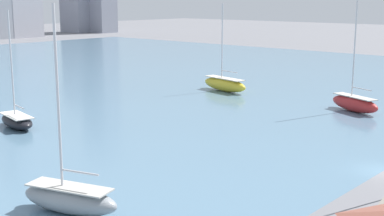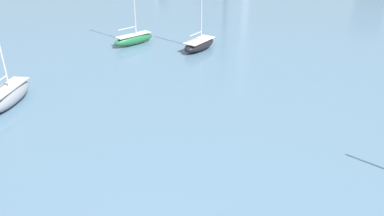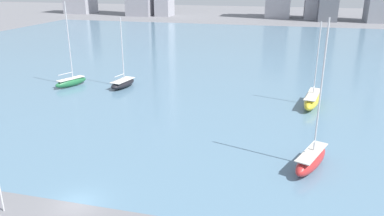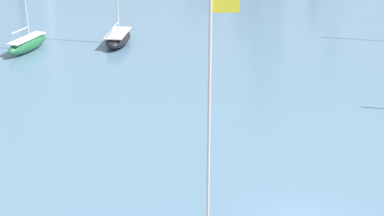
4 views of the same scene
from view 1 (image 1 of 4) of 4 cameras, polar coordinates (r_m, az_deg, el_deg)
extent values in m
plane|color=slate|center=(47.51, 19.65, -6.40)|extent=(500.00, 500.00, 0.00)
ellipsoid|color=black|center=(62.51, -18.18, -1.36)|extent=(3.70, 6.92, 1.46)
cube|color=silver|center=(62.37, -18.22, -0.75)|extent=(3.04, 5.68, 0.10)
cube|color=#2D2D33|center=(62.60, -18.16, -1.72)|extent=(0.37, 1.19, 0.66)
cylinder|color=silver|center=(61.92, -18.72, 4.57)|extent=(0.18, 0.18, 11.48)
cylinder|color=silver|center=(61.25, -17.98, 0.14)|extent=(0.68, 2.90, 0.14)
ellipsoid|color=yellow|center=(83.04, 3.49, 2.51)|extent=(3.86, 9.49, 2.08)
cube|color=beige|center=(82.89, 3.50, 3.19)|extent=(3.17, 7.79, 0.10)
cube|color=#2D2D33|center=(83.13, 3.49, 2.12)|extent=(0.47, 1.67, 0.94)
cylinder|color=silver|center=(82.77, 3.23, 7.18)|extent=(0.18, 0.18, 11.36)
cylinder|color=silver|center=(81.91, 4.02, 3.90)|extent=(0.81, 3.55, 0.14)
ellipsoid|color=#B72828|center=(70.94, 16.94, 0.42)|extent=(4.64, 7.91, 1.99)
cube|color=#BCB7AD|center=(70.77, 16.99, 1.17)|extent=(3.80, 6.48, 0.10)
cube|color=#2D2D33|center=(71.05, 16.92, -0.01)|extent=(0.65, 1.35, 0.89)
cylinder|color=silver|center=(70.31, 17.00, 6.98)|extent=(0.18, 0.18, 14.16)
cylinder|color=silver|center=(69.84, 17.65, 1.96)|extent=(1.33, 3.11, 0.14)
ellipsoid|color=gray|center=(37.18, -12.91, -9.49)|extent=(4.33, 7.63, 1.86)
cube|color=#BCB7AD|center=(36.88, -12.97, -8.21)|extent=(3.55, 6.26, 0.10)
cube|color=#2D2D33|center=(37.37, -12.88, -10.22)|extent=(0.55, 1.30, 0.84)
cylinder|color=silver|center=(35.65, -14.12, 1.14)|extent=(0.18, 0.18, 12.01)
cylinder|color=silver|center=(35.99, -11.88, -6.73)|extent=(1.02, 2.83, 0.14)
camera|label=2|loc=(51.04, 36.89, 12.42)|focal=35.00mm
camera|label=3|loc=(61.14, 52.37, 12.59)|focal=35.00mm
camera|label=4|loc=(35.15, 55.33, 12.87)|focal=50.00mm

